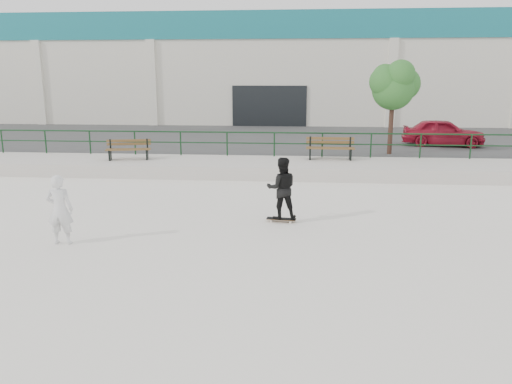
# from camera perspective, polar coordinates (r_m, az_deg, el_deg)

# --- Properties ---
(ground) EXTENTS (120.00, 120.00, 0.00)m
(ground) POSITION_cam_1_polar(r_m,az_deg,el_deg) (10.90, -6.12, -7.33)
(ground) COLOR silver
(ground) RESTS_ON ground
(ledge) EXTENTS (30.00, 3.00, 0.50)m
(ledge) POSITION_cam_1_polar(r_m,az_deg,el_deg) (19.94, -0.98, 2.85)
(ledge) COLOR #B8B1A8
(ledge) RESTS_ON ground
(parking_strip) EXTENTS (60.00, 14.00, 0.50)m
(parking_strip) POSITION_cam_1_polar(r_m,az_deg,el_deg) (28.32, 0.79, 5.88)
(parking_strip) COLOR #383838
(parking_strip) RESTS_ON ground
(railing) EXTENTS (28.00, 0.06, 1.03)m
(railing) POSITION_cam_1_polar(r_m,az_deg,el_deg) (21.07, -0.62, 6.13)
(railing) COLOR #14391B
(railing) RESTS_ON ledge
(commercial_building) EXTENTS (44.20, 16.33, 8.00)m
(commercial_building) POSITION_cam_1_polar(r_m,az_deg,el_deg) (42.07, 2.23, 14.12)
(commercial_building) COLOR silver
(commercial_building) RESTS_ON ground
(bench_left) EXTENTS (1.83, 0.86, 0.81)m
(bench_left) POSITION_cam_1_polar(r_m,az_deg,el_deg) (20.89, -14.35, 4.72)
(bench_left) COLOR brown
(bench_left) RESTS_ON ledge
(bench_right) EXTENTS (1.95, 0.60, 0.90)m
(bench_right) POSITION_cam_1_polar(r_m,az_deg,el_deg) (20.53, 8.48, 4.96)
(bench_right) COLOR brown
(bench_right) RESTS_ON ledge
(tree) EXTENTS (2.23, 1.99, 3.97)m
(tree) POSITION_cam_1_polar(r_m,az_deg,el_deg) (22.33, 15.50, 11.81)
(tree) COLOR #422B21
(tree) RESTS_ON parking_strip
(red_car) EXTENTS (4.01, 2.09, 1.30)m
(red_car) POSITION_cam_1_polar(r_m,az_deg,el_deg) (25.95, 20.59, 6.40)
(red_car) COLOR maroon
(red_car) RESTS_ON parking_strip
(skateboard) EXTENTS (0.80, 0.29, 0.09)m
(skateboard) POSITION_cam_1_polar(r_m,az_deg,el_deg) (13.34, 2.91, -3.11)
(skateboard) COLOR black
(skateboard) RESTS_ON ground
(standing_skater) EXTENTS (0.87, 0.72, 1.65)m
(standing_skater) POSITION_cam_1_polar(r_m,az_deg,el_deg) (13.13, 2.95, 0.43)
(standing_skater) COLOR black
(standing_skater) RESTS_ON skateboard
(seated_skater) EXTENTS (0.63, 0.44, 1.63)m
(seated_skater) POSITION_cam_1_polar(r_m,az_deg,el_deg) (12.25, -21.51, -1.89)
(seated_skater) COLOR silver
(seated_skater) RESTS_ON ground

